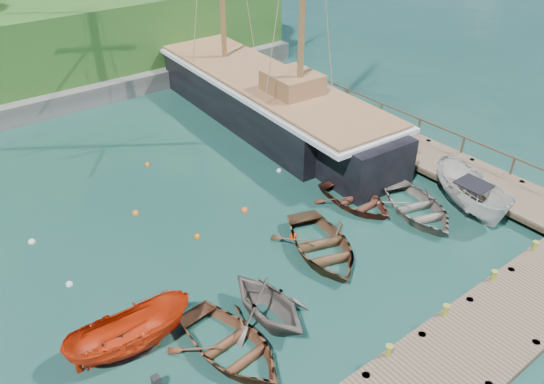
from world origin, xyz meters
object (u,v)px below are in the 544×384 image
Objects in this scene: rowboat_0 at (231,353)px; motorboat_orange at (133,349)px; rowboat_3 at (417,214)px; rowboat_1 at (268,320)px; rowboat_2 at (321,253)px; cabin_boat_white at (468,209)px; rowboat_4 at (355,205)px; schooner at (259,99)px.

motorboat_orange is (-2.60, 2.23, 0.00)m from rowboat_0.
rowboat_0 is 11.86m from rowboat_3.
rowboat_2 is (4.20, 1.67, 0.00)m from rowboat_1.
cabin_boat_white is (16.71, -1.95, 0.00)m from motorboat_orange.
rowboat_2 is at bearing -157.38° from rowboat_4.
rowboat_1 is at bearing -105.05° from motorboat_orange.
rowboat_1 is 9.87m from rowboat_3.
schooner is (0.86, 13.74, 1.23)m from rowboat_3.
rowboat_0 is 1.21× the size of rowboat_1.
rowboat_1 reaches higher than motorboat_orange.
rowboat_1 is 0.13× the size of schooner.
motorboat_orange is at bearing -174.40° from rowboat_4.
motorboat_orange is (-4.55, 1.77, 0.00)m from rowboat_1.
rowboat_3 is at bearing 4.85° from rowboat_1.
rowboat_2 is 8.16m from cabin_boat_white.
schooner is (-1.48, 14.98, 1.23)m from cabin_boat_white.
cabin_boat_white is at bearing -9.63° from rowboat_3.
schooner reaches higher than motorboat_orange.
rowboat_2 is 0.17× the size of schooner.
rowboat_0 is at bearing -124.49° from motorboat_orange.
rowboat_0 is at bearing -167.80° from rowboat_1.
rowboat_4 is at bearing -76.31° from motorboat_orange.
rowboat_0 is 3.43m from motorboat_orange.
schooner is at bearing 44.62° from rowboat_0.
rowboat_4 is at bearing 160.67° from cabin_boat_white.
rowboat_2 reaches higher than rowboat_3.
rowboat_0 is 1.02× the size of motorboat_orange.
motorboat_orange is at bearing 133.56° from rowboat_0.
cabin_boat_white reaches higher than rowboat_3.
rowboat_2 is (6.15, 2.13, 0.00)m from rowboat_0.
rowboat_2 is at bearing 13.33° from rowboat_0.
rowboat_4 is 0.14× the size of schooner.
schooner is (10.67, 14.80, 1.23)m from rowboat_1.
motorboat_orange is at bearing -164.41° from cabin_boat_white.
rowboat_1 reaches higher than rowboat_2.
rowboat_2 reaches higher than rowboat_4.
cabin_boat_white reaches higher than rowboat_4.
rowboat_0 is 14.11m from cabin_boat_white.
motorboat_orange is at bearing 157.51° from rowboat_1.
rowboat_1 is at bearing 7.69° from rowboat_0.
cabin_boat_white is (4.08, -3.62, 0.00)m from rowboat_4.
rowboat_1 reaches higher than rowboat_0.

